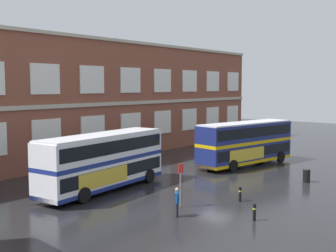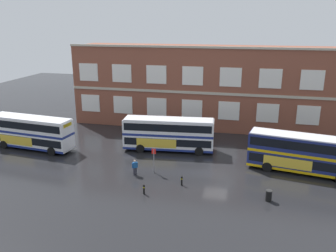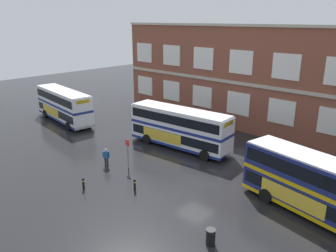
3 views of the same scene
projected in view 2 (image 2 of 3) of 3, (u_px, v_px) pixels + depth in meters
ground_plane at (218, 165)px, 39.39m from camera, size 120.00×120.00×0.00m
brick_terminal_building at (250, 88)px, 51.95m from camera, size 52.51×8.19×12.16m
double_decker_near at (31, 132)px, 44.00m from camera, size 11.21×3.76×4.07m
double_decker_middle at (169, 134)px, 43.30m from camera, size 11.19×3.62×4.07m
double_decker_far at (302, 153)px, 37.00m from camera, size 11.28×4.50×4.07m
waiting_passenger at (135, 167)px, 36.60m from camera, size 0.58×0.45×1.70m
bus_stand_flag at (154, 158)px, 37.00m from camera, size 0.44×0.10×2.70m
station_litter_bin at (269, 196)px, 31.48m from camera, size 0.60×0.60×1.03m
safety_bollard_west at (182, 181)px, 34.47m from camera, size 0.19×0.19×0.95m
safety_bollard_east at (144, 189)px, 32.71m from camera, size 0.19×0.19×0.95m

